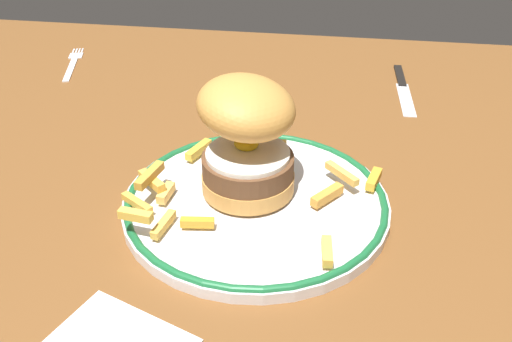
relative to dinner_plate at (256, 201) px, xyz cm
name	(u,v)px	position (x,y,z in cm)	size (l,w,h in cm)	color
ground_plane	(236,208)	(-2.57, 2.22, -2.84)	(117.60, 105.28, 4.00)	brown
dinner_plate	(256,201)	(0.00, 0.00, 0.00)	(27.69, 27.69, 1.60)	silver
burger	(247,136)	(-1.18, 1.61, 6.79)	(13.74, 13.34, 12.49)	#C98B41
fries_pile	(236,180)	(-2.28, 0.86, 1.83)	(26.57, 24.42, 2.72)	gold
fork	(73,63)	(-36.10, 34.90, -0.66)	(5.27, 14.23, 0.36)	silver
knife	(402,84)	(17.36, 34.06, -0.58)	(2.19, 18.04, 0.70)	black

